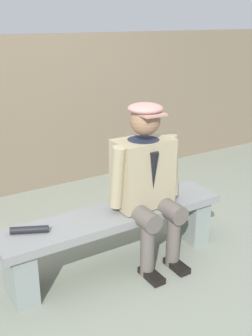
{
  "coord_description": "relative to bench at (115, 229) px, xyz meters",
  "views": [
    {
      "loc": [
        1.42,
        2.46,
        1.9
      ],
      "look_at": [
        -0.1,
        0.0,
        0.82
      ],
      "focal_mm": 43.33,
      "sensor_mm": 36.0,
      "label": 1
    }
  ],
  "objects": [
    {
      "name": "ground_plane",
      "position": [
        0.0,
        0.0,
        -0.32
      ],
      "size": [
        30.0,
        30.0,
        0.0
      ],
      "primitive_type": "plane",
      "color": "gray"
    },
    {
      "name": "rolled_magazine",
      "position": [
        0.67,
        -0.04,
        0.17
      ],
      "size": [
        0.26,
        0.16,
        0.05
      ],
      "primitive_type": "cylinder",
      "rotation": [
        0.0,
        1.57,
        -0.44
      ],
      "color": "black",
      "rests_on": "bench"
    },
    {
      "name": "bench",
      "position": [
        0.0,
        0.0,
        0.0
      ],
      "size": [
        1.86,
        0.4,
        0.47
      ],
      "color": "gray",
      "rests_on": "ground"
    },
    {
      "name": "stadium_wall",
      "position": [
        0.0,
        -1.92,
        0.54
      ],
      "size": [
        12.0,
        0.24,
        1.72
      ],
      "primitive_type": "cube",
      "color": "#6E604C",
      "rests_on": "ground"
    },
    {
      "name": "seated_man",
      "position": [
        -0.26,
        0.05,
        0.4
      ],
      "size": [
        0.62,
        0.58,
        1.3
      ],
      "color": "gray",
      "rests_on": "ground"
    }
  ]
}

